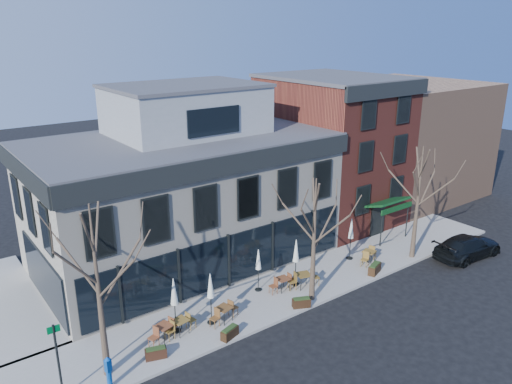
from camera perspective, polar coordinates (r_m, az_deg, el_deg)
ground at (r=29.79m, az=-3.18°, el=-11.02°), size 120.00×120.00×0.00m
sidewalk_front at (r=29.99m, az=4.41°, el=-10.67°), size 33.50×4.70×0.15m
corner_building at (r=31.93m, az=-8.28°, el=0.15°), size 18.39×10.39×11.10m
red_brick_building at (r=39.17m, az=8.56°, el=4.93°), size 8.20×11.78×11.18m
bg_building at (r=47.39m, az=16.27°, el=5.95°), size 12.00×12.00×10.00m
tree_corner at (r=21.98m, az=-17.52°, el=-10.69°), size 3.93×3.98×7.92m
tree_mid at (r=27.04m, az=6.67°, el=-5.34°), size 3.50×3.55×7.04m
tree_right at (r=33.43m, az=18.01°, el=-1.02°), size 3.72×3.77×7.48m
sign_pole at (r=22.43m, az=-21.73°, el=-17.10°), size 0.50×0.10×3.40m
parked_sedan at (r=36.06m, az=23.03°, el=-5.76°), size 5.43×2.55×1.53m
call_box at (r=22.96m, az=-16.49°, el=-19.04°), size 0.31×0.30×1.50m
cafe_set_0 at (r=25.40m, az=-10.46°, el=-15.31°), size 1.91×0.98×0.98m
cafe_set_1 at (r=25.71m, az=-8.63°, el=-14.79°), size 1.83×0.83×0.94m
cafe_set_2 at (r=26.42m, az=-3.67°, el=-13.57°), size 1.90×0.89×0.97m
cafe_set_3 at (r=29.14m, az=3.06°, el=-10.31°), size 1.80×0.76×0.94m
cafe_set_4 at (r=29.52m, az=5.46°, el=-9.86°), size 2.03×1.06×1.04m
cafe_set_5 at (r=33.06m, az=12.76°, el=-7.08°), size 1.90×1.07×0.98m
umbrella_0 at (r=25.08m, az=-9.35°, el=-11.49°), size 0.47×0.47×2.94m
umbrella_1 at (r=25.55m, az=-5.22°, el=-10.89°), size 0.45×0.45×2.84m
umbrella_2 at (r=28.50m, az=0.27°, el=-7.95°), size 0.41×0.41×2.58m
umbrella_3 at (r=29.09m, az=4.60°, el=-6.98°), size 0.46×0.46×2.88m
umbrella_4 at (r=32.75m, az=10.82°, el=-4.37°), size 0.45×0.45×2.80m
planter_0 at (r=24.41m, az=-11.38°, el=-17.59°), size 1.04×0.67×0.54m
planter_1 at (r=25.31m, az=-3.03°, el=-15.75°), size 1.06×0.67×0.55m
planter_2 at (r=27.75m, az=5.21°, el=-12.46°), size 1.05×0.77×0.55m
planter_3 at (r=31.90m, az=13.41°, el=-8.50°), size 1.21×0.80×0.63m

